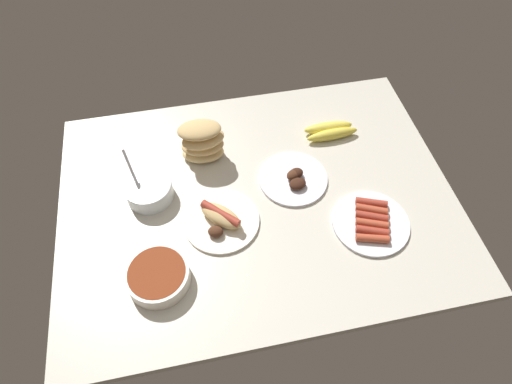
{
  "coord_description": "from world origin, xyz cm",
  "views": [
    {
      "loc": [
        15.84,
        75.15,
        108.32
      ],
      "look_at": [
        0.58,
        0.46,
        3.0
      ],
      "focal_mm": 30.26,
      "sensor_mm": 36.0,
      "label": 1
    }
  ],
  "objects_px": {
    "bread_stack": "(202,142)",
    "bowl_coleslaw": "(149,190)",
    "plate_grilled_meat": "(294,178)",
    "plate_hotdog_assembled": "(221,219)",
    "bowl_chili": "(158,276)",
    "plate_sausages": "(371,222)",
    "banana_bunch": "(330,131)"
  },
  "relations": [
    {
      "from": "bread_stack",
      "to": "bowl_chili",
      "type": "bearing_deg",
      "value": 66.96
    },
    {
      "from": "bread_stack",
      "to": "bowl_chili",
      "type": "distance_m",
      "value": 0.45
    },
    {
      "from": "plate_hotdog_assembled",
      "to": "bowl_chili",
      "type": "relative_size",
      "value": 1.33
    },
    {
      "from": "plate_hotdog_assembled",
      "to": "bread_stack",
      "type": "relative_size",
      "value": 1.48
    },
    {
      "from": "plate_sausages",
      "to": "banana_bunch",
      "type": "bearing_deg",
      "value": -88.26
    },
    {
      "from": "banana_bunch",
      "to": "bowl_coleslaw",
      "type": "relative_size",
      "value": 1.19
    },
    {
      "from": "plate_grilled_meat",
      "to": "bowl_chili",
      "type": "height_order",
      "value": "bowl_chili"
    },
    {
      "from": "plate_grilled_meat",
      "to": "bowl_coleslaw",
      "type": "height_order",
      "value": "bowl_coleslaw"
    },
    {
      "from": "banana_bunch",
      "to": "bowl_chili",
      "type": "relative_size",
      "value": 1.06
    },
    {
      "from": "banana_bunch",
      "to": "plate_grilled_meat",
      "type": "bearing_deg",
      "value": 44.35
    },
    {
      "from": "plate_grilled_meat",
      "to": "bowl_coleslaw",
      "type": "xyz_separation_m",
      "value": [
        0.45,
        -0.03,
        0.02
      ]
    },
    {
      "from": "plate_grilled_meat",
      "to": "plate_hotdog_assembled",
      "type": "distance_m",
      "value": 0.27
    },
    {
      "from": "plate_sausages",
      "to": "plate_hotdog_assembled",
      "type": "bearing_deg",
      "value": -12.29
    },
    {
      "from": "plate_sausages",
      "to": "bread_stack",
      "type": "height_order",
      "value": "bread_stack"
    },
    {
      "from": "bowl_chili",
      "to": "bowl_coleslaw",
      "type": "relative_size",
      "value": 1.12
    },
    {
      "from": "banana_bunch",
      "to": "bread_stack",
      "type": "height_order",
      "value": "bread_stack"
    },
    {
      "from": "plate_hotdog_assembled",
      "to": "bread_stack",
      "type": "xyz_separation_m",
      "value": [
        0.02,
        -0.26,
        0.05
      ]
    },
    {
      "from": "plate_grilled_meat",
      "to": "bowl_coleslaw",
      "type": "bearing_deg",
      "value": -3.63
    },
    {
      "from": "plate_sausages",
      "to": "bowl_chili",
      "type": "distance_m",
      "value": 0.62
    },
    {
      "from": "bowl_chili",
      "to": "plate_hotdog_assembled",
      "type": "bearing_deg",
      "value": -141.97
    },
    {
      "from": "plate_sausages",
      "to": "bread_stack",
      "type": "distance_m",
      "value": 0.57
    },
    {
      "from": "bread_stack",
      "to": "bowl_coleslaw",
      "type": "height_order",
      "value": "bowl_coleslaw"
    },
    {
      "from": "plate_grilled_meat",
      "to": "bread_stack",
      "type": "xyz_separation_m",
      "value": [
        0.26,
        -0.15,
        0.06
      ]
    },
    {
      "from": "plate_sausages",
      "to": "bowl_coleslaw",
      "type": "xyz_separation_m",
      "value": [
        0.63,
        -0.23,
        0.02
      ]
    },
    {
      "from": "plate_grilled_meat",
      "to": "plate_sausages",
      "type": "xyz_separation_m",
      "value": [
        -0.18,
        0.2,
        0.0
      ]
    },
    {
      "from": "plate_grilled_meat",
      "to": "banana_bunch",
      "type": "height_order",
      "value": "plate_grilled_meat"
    },
    {
      "from": "banana_bunch",
      "to": "bowl_coleslaw",
      "type": "bearing_deg",
      "value": 12.6
    },
    {
      "from": "plate_hotdog_assembled",
      "to": "plate_sausages",
      "type": "height_order",
      "value": "plate_hotdog_assembled"
    },
    {
      "from": "plate_hotdog_assembled",
      "to": "plate_sausages",
      "type": "distance_m",
      "value": 0.44
    },
    {
      "from": "plate_sausages",
      "to": "bowl_chili",
      "type": "bearing_deg",
      "value": 5.13
    },
    {
      "from": "plate_grilled_meat",
      "to": "bread_stack",
      "type": "distance_m",
      "value": 0.31
    },
    {
      "from": "banana_bunch",
      "to": "bread_stack",
      "type": "distance_m",
      "value": 0.44
    }
  ]
}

